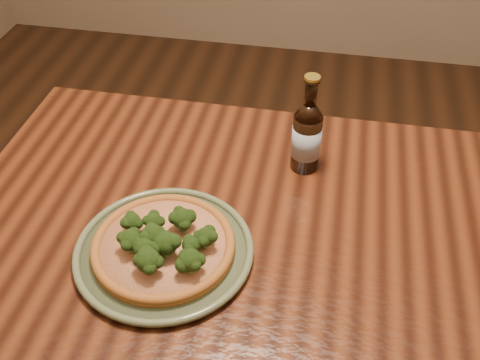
% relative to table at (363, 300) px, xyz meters
% --- Properties ---
extents(table, '(1.60, 0.90, 0.75)m').
position_rel_table_xyz_m(table, '(0.00, 0.00, 0.00)').
color(table, '#4B2210').
rests_on(table, ground).
extents(plate, '(0.32, 0.32, 0.02)m').
position_rel_table_xyz_m(plate, '(-0.36, -0.04, 0.10)').
color(plate, '#596546').
rests_on(plate, table).
extents(pizza, '(0.26, 0.26, 0.07)m').
position_rel_table_xyz_m(pizza, '(-0.36, -0.04, 0.12)').
color(pizza, '#9D5D23').
rests_on(pizza, plate).
extents(beer_bottle, '(0.06, 0.06, 0.22)m').
position_rel_table_xyz_m(beer_bottle, '(-0.14, 0.26, 0.17)').
color(beer_bottle, black).
rests_on(beer_bottle, table).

